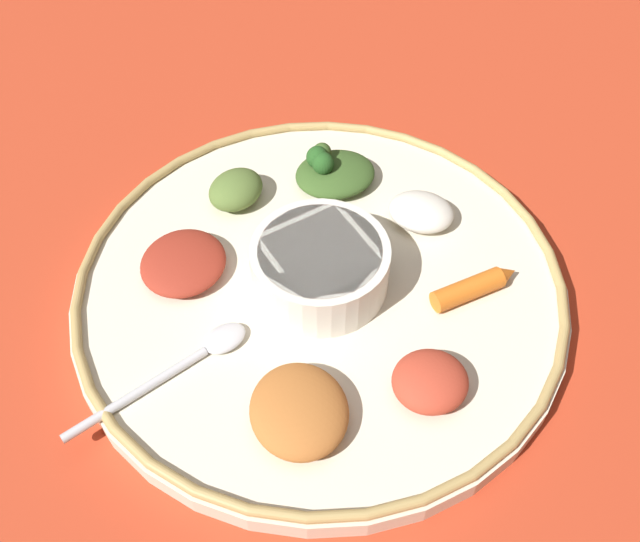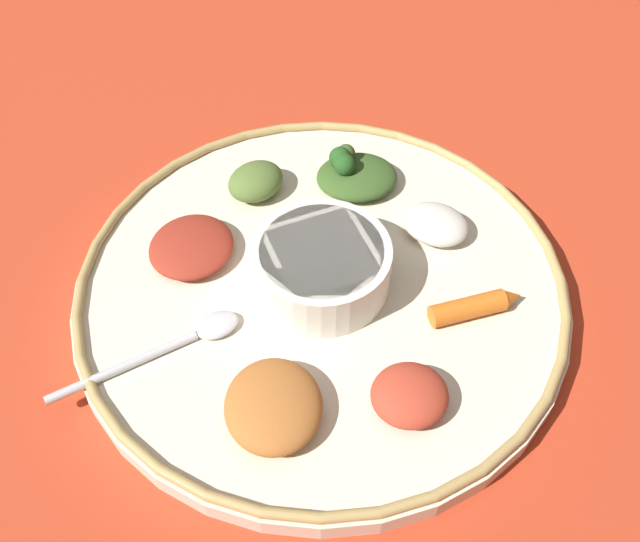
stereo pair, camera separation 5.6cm
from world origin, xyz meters
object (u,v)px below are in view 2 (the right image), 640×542
spoon (176,343)px  greens_pile (353,174)px  carrot_near_spoon (474,306)px  center_bowl (320,265)px

spoon → greens_pile: size_ratio=1.75×
spoon → greens_pile: (-0.14, -0.17, 0.01)m
spoon → greens_pile: 0.22m
spoon → greens_pile: bearing=-128.2°
greens_pile → carrot_near_spoon: 0.17m
center_bowl → spoon: bearing=29.4°
spoon → center_bowl: bearing=-150.6°
center_bowl → carrot_near_spoon: 0.12m
center_bowl → carrot_near_spoon: (-0.12, 0.03, -0.01)m
center_bowl → greens_pile: (-0.03, -0.11, -0.01)m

